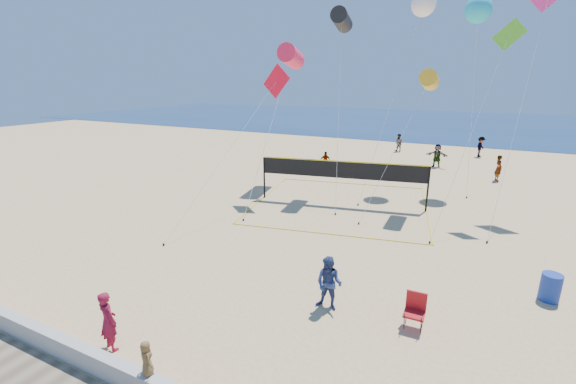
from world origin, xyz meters
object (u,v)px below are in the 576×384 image
at_px(woman, 108,321).
at_px(trash_barrel, 550,287).
at_px(volleyball_net, 342,175).
at_px(camp_chair, 415,308).

distance_m(woman, trash_barrel, 13.52).
xyz_separation_m(trash_barrel, volleyball_net, (-9.42, 6.59, 1.30)).
bearing_deg(trash_barrel, volleyball_net, 145.03).
bearing_deg(camp_chair, volleyball_net, 119.02).
distance_m(woman, camp_chair, 8.49).
bearing_deg(trash_barrel, camp_chair, -137.28).
xyz_separation_m(camp_chair, volleyball_net, (-5.69, 10.04, 1.15)).
bearing_deg(volleyball_net, trash_barrel, -45.64).
distance_m(trash_barrel, volleyball_net, 11.57).
height_order(camp_chair, volleyball_net, volleyball_net).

